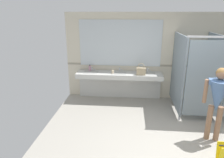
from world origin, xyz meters
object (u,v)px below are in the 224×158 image
(soap_dispenser, at_px, (90,68))
(handbag, at_px, (141,71))
(paper_cup, at_px, (113,72))
(person_standing, at_px, (218,96))

(soap_dispenser, bearing_deg, handbag, -11.35)
(paper_cup, bearing_deg, person_standing, -38.49)
(paper_cup, bearing_deg, soap_dispenser, 160.33)
(person_standing, xyz_separation_m, paper_cup, (-2.28, 1.81, -0.07))
(person_standing, relative_size, paper_cup, 15.10)
(person_standing, xyz_separation_m, handbag, (-1.46, 1.76, -0.01))
(handbag, relative_size, paper_cup, 3.26)
(handbag, height_order, soap_dispenser, handbag)
(person_standing, bearing_deg, handbag, 129.64)
(handbag, bearing_deg, soap_dispenser, 168.65)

